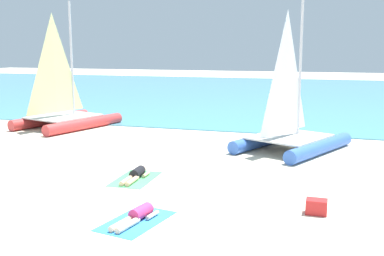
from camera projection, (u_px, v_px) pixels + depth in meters
ground_plane at (225, 136)px, 21.03m from camera, size 120.00×120.00×0.00m
ocean_water at (280, 93)px, 40.67m from camera, size 120.00×40.00×0.05m
sailboat_red at (65, 109)px, 23.06m from camera, size 4.26×5.45×6.25m
sailboat_blue at (291, 128)px, 17.88m from camera, size 4.53×5.36×5.96m
towel_left at (135, 179)px, 14.03m from camera, size 1.17×1.94×0.01m
sunbather_left at (136, 174)px, 14.08m from camera, size 0.56×1.56×0.30m
towel_right at (136, 221)px, 10.62m from camera, size 1.43×2.07×0.01m
sunbather_right at (138, 215)px, 10.65m from camera, size 0.68×1.56×0.30m
cooler_box at (316, 207)px, 11.07m from camera, size 0.50×0.36×0.36m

